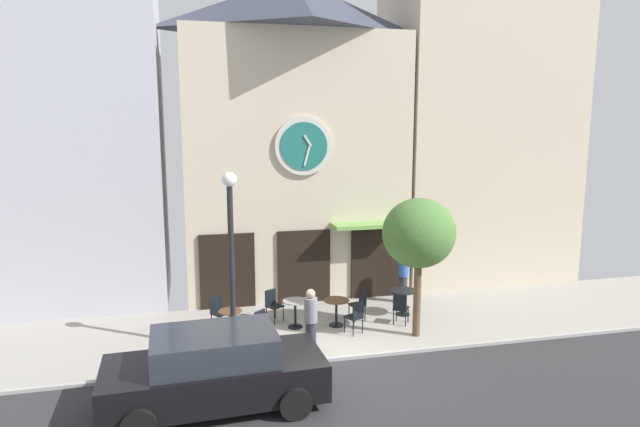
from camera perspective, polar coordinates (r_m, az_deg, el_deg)
The scene contains 19 objects.
ground_plane at distance 12.99m, azimuth 2.65°, elevation -16.13°, with size 29.27×10.00×0.13m.
clock_building at distance 18.01m, azimuth -2.70°, elevation 8.16°, with size 7.13×4.30×10.07m.
neighbor_building_left at distance 18.30m, azimuth -24.82°, elevation 8.88°, with size 5.38×3.37×11.36m.
neighbor_building_right at distance 20.94m, azimuth 16.12°, elevation 10.88°, with size 6.37×4.08×12.48m.
street_lamp at distance 13.40m, azimuth -9.25°, elevation -5.04°, with size 0.36×0.36×4.45m.
street_tree at distance 14.28m, azimuth 10.33°, elevation -2.12°, with size 1.92×1.73×3.70m.
cafe_table_center at distance 14.70m, azimuth -9.38°, elevation -10.95°, with size 0.62×0.62×0.75m.
cafe_table_leftmost at distance 15.22m, azimuth -2.61°, elevation -9.92°, with size 0.69×0.69×0.77m.
cafe_table_center_left at distance 15.34m, azimuth 1.72°, elevation -9.79°, with size 0.71×0.71×0.75m.
cafe_table_near_door at distance 16.34m, azimuth 8.73°, elevation -8.59°, with size 0.79×0.79×0.75m.
cafe_chair_near_lamp at distance 15.76m, azimuth -4.97°, elevation -9.30°, with size 0.55×0.55×0.90m.
cafe_chair_curbside at distance 15.57m, azimuth 8.43°, elevation -9.61°, with size 0.56×0.56×0.90m.
cafe_chair_under_awning at distance 14.79m, azimuth 3.76°, elevation -10.56°, with size 0.54×0.54×0.90m.
cafe_chair_facing_wall at distance 15.83m, azimuth 4.18°, elevation -9.21°, with size 0.47×0.47×0.90m.
cafe_chair_mid_row at distance 15.40m, azimuth -10.62°, elevation -9.89°, with size 0.56×0.56×0.90m.
cafe_chair_right_end at distance 14.26m, azimuth -6.61°, elevation -11.39°, with size 0.57×0.57×0.90m.
pedestrian_blue at distance 17.35m, azimuth 8.73°, elevation -6.46°, with size 0.45×0.45×1.67m.
pedestrian_grey at distance 13.37m, azimuth -0.97°, elevation -11.24°, with size 0.36×0.36×1.67m.
parked_car_black at distance 11.38m, azimuth -10.96°, elevation -15.81°, with size 4.38×2.18×1.55m.
Camera 1 is at (-3.24, -11.78, 5.58)m, focal length 30.55 mm.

